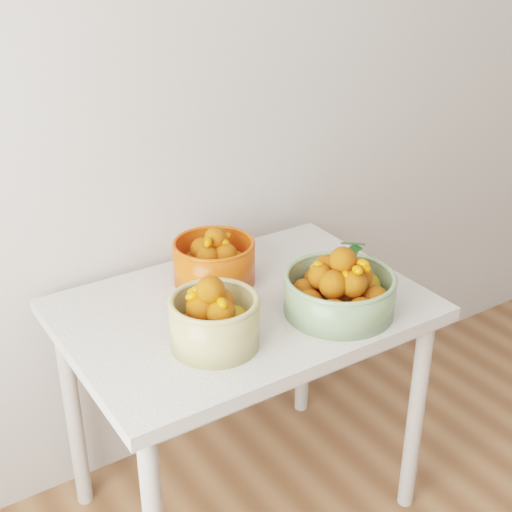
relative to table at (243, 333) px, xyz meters
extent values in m
cube|color=beige|center=(0.36, 0.40, 0.70)|extent=(4.00, 0.04, 2.70)
cube|color=silver|center=(0.00, 0.00, 0.08)|extent=(1.00, 0.70, 0.04)
cylinder|color=silver|center=(0.44, -0.29, -0.30)|extent=(0.05, 0.05, 0.71)
cylinder|color=silver|center=(-0.44, 0.29, -0.30)|extent=(0.05, 0.05, 0.71)
cylinder|color=silver|center=(0.44, 0.29, -0.30)|extent=(0.05, 0.05, 0.71)
cylinder|color=tan|center=(-0.17, -0.14, 0.16)|extent=(0.30, 0.30, 0.13)
torus|color=tan|center=(-0.17, -0.14, 0.23)|extent=(0.30, 0.30, 0.02)
sphere|color=#D1660C|center=(-0.11, -0.13, 0.15)|extent=(0.08, 0.08, 0.08)
sphere|color=#D1660C|center=(-0.15, -0.08, 0.15)|extent=(0.07, 0.07, 0.07)
sphere|color=#CE5110|center=(-0.22, -0.10, 0.15)|extent=(0.08, 0.08, 0.08)
sphere|color=#CE5110|center=(-0.22, -0.17, 0.15)|extent=(0.08, 0.08, 0.08)
sphere|color=#CE5110|center=(-0.15, -0.19, 0.15)|extent=(0.08, 0.08, 0.08)
sphere|color=#CE5110|center=(-0.17, -0.14, 0.15)|extent=(0.07, 0.07, 0.07)
sphere|color=#CE5110|center=(-0.14, -0.12, 0.21)|extent=(0.07, 0.07, 0.07)
sphere|color=#CE5110|center=(-0.20, -0.12, 0.21)|extent=(0.08, 0.08, 0.08)
sphere|color=#CE5110|center=(-0.17, -0.17, 0.21)|extent=(0.07, 0.07, 0.07)
sphere|color=#CE5110|center=(-0.18, -0.13, 0.26)|extent=(0.07, 0.07, 0.07)
ellipsoid|color=#EC6108|center=(-0.20, -0.11, 0.25)|extent=(0.05, 0.05, 0.04)
ellipsoid|color=#EC6108|center=(-0.17, -0.18, 0.24)|extent=(0.03, 0.05, 0.04)
ellipsoid|color=#EC6108|center=(-0.20, -0.09, 0.24)|extent=(0.04, 0.05, 0.03)
ellipsoid|color=#EC6108|center=(-0.22, -0.11, 0.24)|extent=(0.05, 0.04, 0.04)
cylinder|color=gray|center=(0.20, -0.18, 0.15)|extent=(0.38, 0.38, 0.11)
torus|color=gray|center=(0.20, -0.18, 0.20)|extent=(0.38, 0.38, 0.01)
sphere|color=#D1660C|center=(0.30, -0.18, 0.15)|extent=(0.08, 0.08, 0.08)
sphere|color=#CE5110|center=(0.27, -0.11, 0.15)|extent=(0.08, 0.08, 0.08)
sphere|color=#CE5110|center=(0.20, -0.08, 0.15)|extent=(0.08, 0.08, 0.08)
sphere|color=#CE5110|center=(0.13, -0.11, 0.15)|extent=(0.07, 0.07, 0.07)
sphere|color=#CE5110|center=(0.10, -0.17, 0.15)|extent=(0.08, 0.08, 0.08)
sphere|color=#CE5110|center=(0.13, -0.24, 0.15)|extent=(0.08, 0.08, 0.08)
sphere|color=#CE5110|center=(0.20, -0.27, 0.15)|extent=(0.08, 0.08, 0.08)
sphere|color=#CE5110|center=(0.27, -0.25, 0.15)|extent=(0.08, 0.08, 0.08)
sphere|color=#CE5110|center=(0.20, -0.18, 0.15)|extent=(0.08, 0.08, 0.08)
sphere|color=#CE5110|center=(0.25, -0.15, 0.21)|extent=(0.07, 0.07, 0.07)
sphere|color=#CE5110|center=(0.20, -0.12, 0.21)|extent=(0.08, 0.08, 0.08)
sphere|color=#CE5110|center=(0.15, -0.15, 0.21)|extent=(0.07, 0.07, 0.07)
sphere|color=#CE5110|center=(0.15, -0.20, 0.21)|extent=(0.08, 0.08, 0.08)
sphere|color=#CE5110|center=(0.20, -0.23, 0.21)|extent=(0.07, 0.07, 0.07)
sphere|color=#CE5110|center=(0.25, -0.21, 0.21)|extent=(0.07, 0.07, 0.07)
sphere|color=#CE5110|center=(0.20, -0.18, 0.26)|extent=(0.07, 0.07, 0.07)
ellipsoid|color=#EC6108|center=(0.23, -0.18, 0.23)|extent=(0.04, 0.03, 0.04)
ellipsoid|color=#EC6108|center=(0.24, -0.17, 0.26)|extent=(0.04, 0.03, 0.03)
ellipsoid|color=#EC6108|center=(0.19, -0.22, 0.23)|extent=(0.04, 0.05, 0.03)
ellipsoid|color=#EC6108|center=(0.23, -0.24, 0.25)|extent=(0.04, 0.05, 0.04)
ellipsoid|color=#EC6108|center=(0.23, -0.24, 0.26)|extent=(0.04, 0.04, 0.04)
ellipsoid|color=#EC6108|center=(0.22, -0.17, 0.25)|extent=(0.05, 0.04, 0.04)
ellipsoid|color=#EC6108|center=(0.20, -0.24, 0.25)|extent=(0.03, 0.04, 0.03)
ellipsoid|color=#EC6108|center=(0.23, -0.20, 0.24)|extent=(0.05, 0.04, 0.03)
ellipsoid|color=#EC6108|center=(0.21, -0.18, 0.26)|extent=(0.04, 0.04, 0.03)
ellipsoid|color=#EC6108|center=(0.20, -0.19, 0.24)|extent=(0.04, 0.04, 0.04)
ellipsoid|color=#EC6108|center=(0.28, -0.17, 0.22)|extent=(0.04, 0.04, 0.03)
ellipsoid|color=#EC6108|center=(0.18, -0.18, 0.22)|extent=(0.04, 0.04, 0.03)
ellipsoid|color=#EC6108|center=(0.16, -0.13, 0.22)|extent=(0.05, 0.04, 0.04)
ellipsoid|color=#EC6108|center=(0.23, -0.18, 0.26)|extent=(0.04, 0.03, 0.04)
ellipsoid|color=#EC6108|center=(0.16, -0.14, 0.23)|extent=(0.05, 0.04, 0.04)
ellipsoid|color=#EC6108|center=(0.26, -0.16, 0.26)|extent=(0.04, 0.04, 0.03)
cylinder|color=#E33F0E|center=(0.00, 0.16, 0.16)|extent=(0.30, 0.30, 0.13)
torus|color=#E33F0E|center=(0.00, 0.16, 0.22)|extent=(0.31, 0.31, 0.01)
sphere|color=#D1660C|center=(0.07, 0.16, 0.14)|extent=(0.07, 0.07, 0.07)
sphere|color=#CE5110|center=(0.04, 0.22, 0.14)|extent=(0.07, 0.07, 0.07)
sphere|color=#CE5110|center=(-0.04, 0.22, 0.14)|extent=(0.07, 0.07, 0.07)
sphere|color=#CE5110|center=(-0.07, 0.16, 0.14)|extent=(0.07, 0.07, 0.07)
sphere|color=#CE5110|center=(-0.03, 0.10, 0.14)|extent=(0.07, 0.07, 0.07)
sphere|color=#CE5110|center=(0.03, 0.10, 0.14)|extent=(0.07, 0.07, 0.07)
sphere|color=#CE5110|center=(0.00, 0.16, 0.14)|extent=(0.07, 0.07, 0.07)
sphere|color=#CE5110|center=(0.03, 0.18, 0.19)|extent=(0.06, 0.06, 0.06)
sphere|color=#CE5110|center=(-0.02, 0.19, 0.19)|extent=(0.07, 0.07, 0.07)
sphere|color=#CE5110|center=(-0.03, 0.14, 0.19)|extent=(0.07, 0.07, 0.07)
sphere|color=#CE5110|center=(0.02, 0.13, 0.19)|extent=(0.07, 0.07, 0.07)
sphere|color=#CE5110|center=(0.01, 0.16, 0.24)|extent=(0.07, 0.07, 0.07)
ellipsoid|color=#EC6108|center=(0.01, 0.15, 0.22)|extent=(0.04, 0.04, 0.02)
ellipsoid|color=#EC6108|center=(-0.03, 0.13, 0.24)|extent=(0.04, 0.04, 0.04)
ellipsoid|color=#EC6108|center=(0.00, 0.17, 0.22)|extent=(0.03, 0.04, 0.03)
ellipsoid|color=#EC6108|center=(0.00, 0.19, 0.22)|extent=(0.03, 0.04, 0.04)
ellipsoid|color=#EC6108|center=(0.00, 0.17, 0.22)|extent=(0.04, 0.04, 0.03)
ellipsoid|color=#EC6108|center=(0.01, 0.16, 0.22)|extent=(0.04, 0.04, 0.03)
ellipsoid|color=#EC6108|center=(-0.01, 0.17, 0.23)|extent=(0.04, 0.04, 0.03)
ellipsoid|color=#EC6108|center=(-0.01, 0.17, 0.25)|extent=(0.04, 0.04, 0.03)
ellipsoid|color=#EC6108|center=(0.04, 0.16, 0.24)|extent=(0.04, 0.03, 0.04)
ellipsoid|color=#EC6108|center=(0.02, 0.14, 0.23)|extent=(0.04, 0.04, 0.04)
camera|label=1|loc=(-0.91, -1.48, 1.12)|focal=50.00mm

